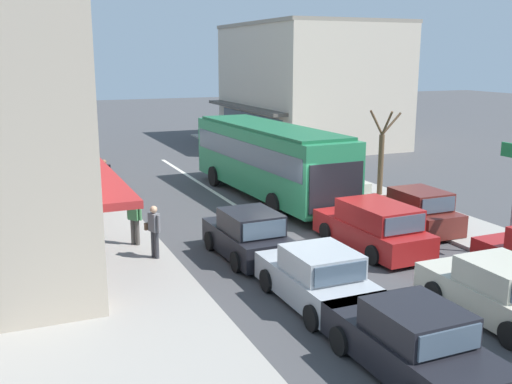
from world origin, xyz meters
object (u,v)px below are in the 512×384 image
object	(u,v)px
city_bus	(268,156)
pedestrian_far_walker	(154,228)
parked_sedan_kerb_third	(331,181)
sedan_queue_gap_filler	(319,280)
hatchback_adjacent_lane_lead	(248,236)
sedan_adjacent_lane_trail	(413,344)
pedestrian_with_handbag_near	(104,175)
parked_hatchback_kerb_second	(416,212)
street_tree_right	(381,156)
wagon_behind_bus_mid	(373,227)
traffic_light_downstreet	(85,112)
sedan_queue_far_back	(500,294)
pedestrian_browsing_midblock	(135,217)

from	to	relation	value
city_bus	pedestrian_far_walker	size ratio (longest dim) A/B	6.72
city_bus	parked_sedan_kerb_third	distance (m)	3.12
city_bus	sedan_queue_gap_filler	xyz separation A→B (m)	(-3.58, -11.16, -1.22)
sedan_queue_gap_filler	hatchback_adjacent_lane_lead	world-z (taller)	hatchback_adjacent_lane_lead
sedan_queue_gap_filler	sedan_adjacent_lane_trail	distance (m)	3.74
hatchback_adjacent_lane_lead	pedestrian_far_walker	world-z (taller)	pedestrian_far_walker
pedestrian_with_handbag_near	pedestrian_far_walker	size ratio (longest dim) A/B	1.00
pedestrian_far_walker	parked_hatchback_kerb_second	bearing A→B (deg)	-2.05
sedan_queue_gap_filler	street_tree_right	distance (m)	12.60
sedan_adjacent_lane_trail	parked_hatchback_kerb_second	bearing A→B (deg)	52.27
sedan_queue_gap_filler	parked_hatchback_kerb_second	xyz separation A→B (m)	(6.38, 4.46, 0.05)
wagon_behind_bus_mid	street_tree_right	distance (m)	7.75
sedan_adjacent_lane_trail	pedestrian_with_handbag_near	size ratio (longest dim) A/B	2.59
traffic_light_downstreet	pedestrian_with_handbag_near	bearing A→B (deg)	-93.80
wagon_behind_bus_mid	street_tree_right	xyz separation A→B (m)	(4.51, 6.21, 1.09)
wagon_behind_bus_mid	pedestrian_far_walker	xyz separation A→B (m)	(-6.82, 1.57, 0.32)
sedan_queue_gap_filler	pedestrian_far_walker	size ratio (longest dim) A/B	2.58
wagon_behind_bus_mid	traffic_light_downstreet	bearing A→B (deg)	105.73
sedan_adjacent_lane_trail	pedestrian_far_walker	bearing A→B (deg)	109.91
city_bus	hatchback_adjacent_lane_lead	size ratio (longest dim) A/B	2.93
street_tree_right	pedestrian_far_walker	xyz separation A→B (m)	(-11.32, -4.64, -0.77)
sedan_queue_far_back	pedestrian_far_walker	distance (m)	9.80
sedan_adjacent_lane_trail	pedestrian_browsing_midblock	world-z (taller)	pedestrian_browsing_midblock
sedan_queue_far_back	wagon_behind_bus_mid	bearing A→B (deg)	87.62
pedestrian_with_handbag_near	parked_sedan_kerb_third	bearing A→B (deg)	-18.32
traffic_light_downstreet	pedestrian_browsing_midblock	size ratio (longest dim) A/B	2.58
parked_hatchback_kerb_second	pedestrian_with_handbag_near	xyz separation A→B (m)	(-9.50, 9.27, 0.36)
hatchback_adjacent_lane_lead	parked_hatchback_kerb_second	xyz separation A→B (m)	(6.67, 0.41, 0.00)
parked_hatchback_kerb_second	parked_sedan_kerb_third	bearing A→B (deg)	89.81
street_tree_right	pedestrian_with_handbag_near	distance (m)	12.20
city_bus	pedestrian_browsing_midblock	distance (m)	8.49
wagon_behind_bus_mid	pedestrian_with_handbag_near	xyz separation A→B (m)	(-6.89, 10.50, 0.32)
sedan_queue_gap_filler	sedan_queue_far_back	xyz separation A→B (m)	(3.53, -2.45, 0.00)
city_bus	street_tree_right	world-z (taller)	street_tree_right
sedan_queue_far_back	traffic_light_downstreet	world-z (taller)	traffic_light_downstreet
street_tree_right	pedestrian_browsing_midblock	bearing A→B (deg)	-164.94
sedan_queue_gap_filler	city_bus	bearing A→B (deg)	72.22
sedan_adjacent_lane_trail	traffic_light_downstreet	distance (m)	28.95
traffic_light_downstreet	pedestrian_browsing_midblock	xyz separation A→B (m)	(-0.96, -18.72, -1.79)
sedan_adjacent_lane_trail	parked_hatchback_kerb_second	xyz separation A→B (m)	(6.34, 8.20, 0.05)
pedestrian_browsing_midblock	pedestrian_far_walker	xyz separation A→B (m)	(0.28, -1.52, 0.00)
pedestrian_far_walker	hatchback_adjacent_lane_lead	bearing A→B (deg)	-15.18
parked_hatchback_kerb_second	street_tree_right	world-z (taller)	street_tree_right
city_bus	sedan_queue_far_back	bearing A→B (deg)	-90.23
sedan_queue_gap_filler	traffic_light_downstreet	distance (m)	25.24
pedestrian_with_handbag_near	pedestrian_browsing_midblock	world-z (taller)	same
parked_hatchback_kerb_second	parked_sedan_kerb_third	distance (m)	6.11
wagon_behind_bus_mid	pedestrian_browsing_midblock	bearing A→B (deg)	156.48
sedan_queue_gap_filler	pedestrian_with_handbag_near	size ratio (longest dim) A/B	2.58
street_tree_right	pedestrian_with_handbag_near	bearing A→B (deg)	159.38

